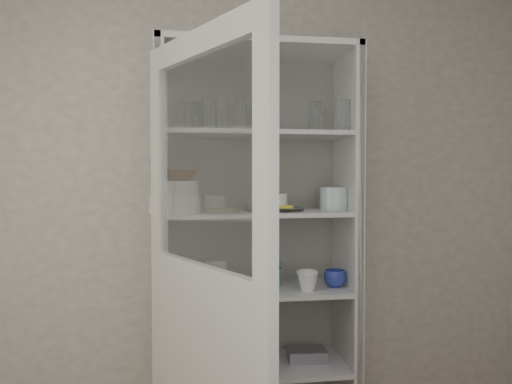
# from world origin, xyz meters

# --- Properties ---
(wall_back) EXTENTS (3.60, 0.02, 2.60)m
(wall_back) POSITION_xyz_m (0.00, 1.50, 1.30)
(wall_back) COLOR #9C988E
(wall_back) RESTS_ON ground
(pantry_cabinet) EXTENTS (1.00, 0.45, 2.10)m
(pantry_cabinet) POSITION_xyz_m (0.20, 1.34, 0.94)
(pantry_cabinet) COLOR #B6B5A7
(pantry_cabinet) RESTS_ON floor
(cupboard_door) EXTENTS (0.44, 0.82, 2.00)m
(cupboard_door) POSITION_xyz_m (-0.10, 0.65, 0.87)
(cupboard_door) COLOR #B6B5A7
(cupboard_door) RESTS_ON floor
(tumbler_0) EXTENTS (0.08, 0.08, 0.12)m
(tumbler_0) POSITION_xyz_m (-0.10, 1.15, 1.72)
(tumbler_0) COLOR silver
(tumbler_0) RESTS_ON shelf_glass
(tumbler_1) EXTENTS (0.07, 0.07, 0.14)m
(tumbler_1) POSITION_xyz_m (0.02, 1.12, 1.73)
(tumbler_1) COLOR silver
(tumbler_1) RESTS_ON shelf_glass
(tumbler_2) EXTENTS (0.09, 0.09, 0.15)m
(tumbler_2) POSITION_xyz_m (-0.05, 1.14, 1.74)
(tumbler_2) COLOR silver
(tumbler_2) RESTS_ON shelf_glass
(tumbler_3) EXTENTS (0.08, 0.08, 0.13)m
(tumbler_3) POSITION_xyz_m (0.16, 1.14, 1.73)
(tumbler_3) COLOR silver
(tumbler_3) RESTS_ON shelf_glass
(tumbler_4) EXTENTS (0.07, 0.07, 0.13)m
(tumbler_4) POSITION_xyz_m (0.19, 1.13, 1.72)
(tumbler_4) COLOR silver
(tumbler_4) RESTS_ON shelf_glass
(tumbler_5) EXTENTS (0.08, 0.08, 0.15)m
(tumbler_5) POSITION_xyz_m (0.48, 1.15, 1.73)
(tumbler_5) COLOR silver
(tumbler_5) RESTS_ON shelf_glass
(tumbler_6) EXTENTS (0.10, 0.10, 0.15)m
(tumbler_6) POSITION_xyz_m (0.61, 1.11, 1.74)
(tumbler_6) COLOR silver
(tumbler_6) RESTS_ON shelf_glass
(tumbler_7) EXTENTS (0.08, 0.08, 0.15)m
(tumbler_7) POSITION_xyz_m (-0.13, 1.30, 1.74)
(tumbler_7) COLOR silver
(tumbler_7) RESTS_ON shelf_glass
(tumbler_8) EXTENTS (0.08, 0.08, 0.13)m
(tumbler_8) POSITION_xyz_m (0.05, 1.29, 1.73)
(tumbler_8) COLOR silver
(tumbler_8) RESTS_ON shelf_glass
(tumbler_9) EXTENTS (0.08, 0.08, 0.15)m
(tumbler_9) POSITION_xyz_m (0.19, 1.30, 1.73)
(tumbler_9) COLOR silver
(tumbler_9) RESTS_ON shelf_glass
(goblet_0) EXTENTS (0.08, 0.08, 0.19)m
(goblet_0) POSITION_xyz_m (-0.11, 1.35, 1.75)
(goblet_0) COLOR silver
(goblet_0) RESTS_ON shelf_glass
(goblet_1) EXTENTS (0.07, 0.07, 0.15)m
(goblet_1) POSITION_xyz_m (0.20, 1.37, 1.74)
(goblet_1) COLOR silver
(goblet_1) RESTS_ON shelf_glass
(goblet_2) EXTENTS (0.07, 0.07, 0.17)m
(goblet_2) POSITION_xyz_m (0.25, 1.39, 1.74)
(goblet_2) COLOR silver
(goblet_2) RESTS_ON shelf_glass
(goblet_3) EXTENTS (0.09, 0.09, 0.19)m
(goblet_3) POSITION_xyz_m (0.56, 1.38, 1.76)
(goblet_3) COLOR silver
(goblet_3) RESTS_ON shelf_glass
(plate_stack_front) EXTENTS (0.25, 0.25, 0.08)m
(plate_stack_front) POSITION_xyz_m (-0.21, 1.19, 1.30)
(plate_stack_front) COLOR white
(plate_stack_front) RESTS_ON shelf_plates
(plate_stack_back) EXTENTS (0.21, 0.21, 0.08)m
(plate_stack_back) POSITION_xyz_m (-0.21, 1.38, 1.30)
(plate_stack_back) COLOR white
(plate_stack_back) RESTS_ON shelf_plates
(cream_bowl) EXTENTS (0.24, 0.24, 0.07)m
(cream_bowl) POSITION_xyz_m (-0.21, 1.19, 1.38)
(cream_bowl) COLOR beige
(cream_bowl) RESTS_ON plate_stack_front
(terracotta_bowl) EXTENTS (0.27, 0.27, 0.05)m
(terracotta_bowl) POSITION_xyz_m (-0.21, 1.19, 1.44)
(terracotta_bowl) COLOR #502310
(terracotta_bowl) RESTS_ON cream_bowl
(glass_platter) EXTENTS (0.35, 0.35, 0.02)m
(glass_platter) POSITION_xyz_m (0.29, 1.25, 1.27)
(glass_platter) COLOR silver
(glass_platter) RESTS_ON shelf_plates
(yellow_trivet) EXTENTS (0.18, 0.18, 0.01)m
(yellow_trivet) POSITION_xyz_m (0.29, 1.25, 1.28)
(yellow_trivet) COLOR yellow
(yellow_trivet) RESTS_ON glass_platter
(white_ramekin) EXTENTS (0.14, 0.14, 0.06)m
(white_ramekin) POSITION_xyz_m (0.29, 1.25, 1.32)
(white_ramekin) COLOR white
(white_ramekin) RESTS_ON yellow_trivet
(grey_bowl_stack) EXTENTS (0.15, 0.15, 0.12)m
(grey_bowl_stack) POSITION_xyz_m (0.61, 1.25, 1.32)
(grey_bowl_stack) COLOR silver
(grey_bowl_stack) RESTS_ON shelf_plates
(mug_blue) EXTENTS (0.13, 0.13, 0.09)m
(mug_blue) POSITION_xyz_m (0.61, 1.22, 0.91)
(mug_blue) COLOR #233BA1
(mug_blue) RESTS_ON shelf_mugs
(mug_teal) EXTENTS (0.13, 0.13, 0.09)m
(mug_teal) POSITION_xyz_m (0.25, 1.32, 0.91)
(mug_teal) COLOR #166774
(mug_teal) RESTS_ON shelf_mugs
(mug_white) EXTENTS (0.14, 0.14, 0.10)m
(mug_white) POSITION_xyz_m (0.44, 1.16, 0.91)
(mug_white) COLOR white
(mug_white) RESTS_ON shelf_mugs
(teal_jar) EXTENTS (0.10, 0.10, 0.12)m
(teal_jar) POSITION_xyz_m (0.29, 1.30, 0.92)
(teal_jar) COLOR #166774
(teal_jar) RESTS_ON shelf_mugs
(measuring_cups) EXTENTS (0.10, 0.10, 0.04)m
(measuring_cups) POSITION_xyz_m (0.14, 1.22, 0.88)
(measuring_cups) COLOR silver
(measuring_cups) RESTS_ON shelf_mugs
(white_canister) EXTENTS (0.16, 0.16, 0.14)m
(white_canister) POSITION_xyz_m (-0.01, 1.32, 0.93)
(white_canister) COLOR white
(white_canister) RESTS_ON shelf_mugs
(cream_dish) EXTENTS (0.26, 0.26, 0.08)m
(cream_dish) POSITION_xyz_m (0.13, 1.26, 0.50)
(cream_dish) COLOR beige
(cream_dish) RESTS_ON shelf_bot
(tin_box) EXTENTS (0.21, 0.15, 0.06)m
(tin_box) POSITION_xyz_m (0.47, 1.28, 0.49)
(tin_box) COLOR gray
(tin_box) RESTS_ON shelf_bot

